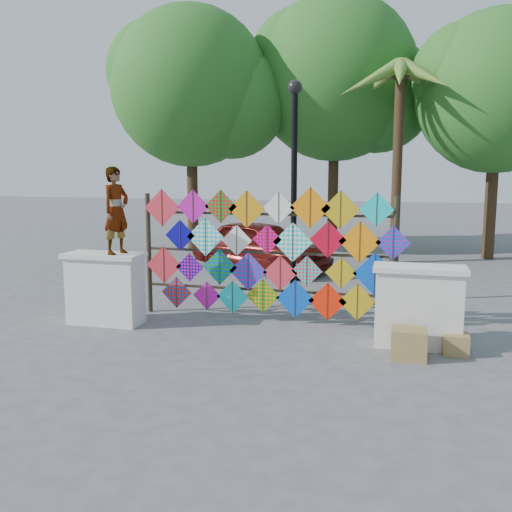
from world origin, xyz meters
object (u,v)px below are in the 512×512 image
Objects in this scene: vendor_woman at (116,211)px; sedan at (261,246)px; kite_rack at (269,254)px; lamppost at (294,172)px.

sedan is at bearing 6.16° from vendor_woman.
kite_rack is 3.23× the size of vendor_woman.
vendor_woman is 0.34× the size of lamppost.
lamppost is at bearing -34.22° from vendor_woman.
lamppost reaches higher than kite_rack.
kite_rack is at bearing -98.92° from lamppost.
vendor_woman reaches higher than sedan.
kite_rack is at bearing -140.04° from sedan.
lamppost reaches higher than sedan.
sedan is 0.91× the size of lamppost.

